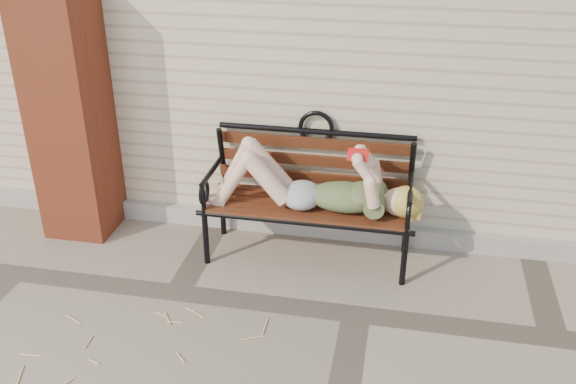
# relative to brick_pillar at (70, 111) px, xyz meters

# --- Properties ---
(ground) EXTENTS (80.00, 80.00, 0.00)m
(ground) POSITION_rel_brick_pillar_xyz_m (2.30, -0.75, -1.00)
(ground) COLOR gray
(ground) RESTS_ON ground
(house_wall) EXTENTS (8.00, 4.00, 3.00)m
(house_wall) POSITION_rel_brick_pillar_xyz_m (2.30, 2.25, 0.50)
(house_wall) COLOR beige
(house_wall) RESTS_ON ground
(foundation_strip) EXTENTS (8.00, 0.10, 0.15)m
(foundation_strip) POSITION_rel_brick_pillar_xyz_m (2.30, 0.22, -0.93)
(foundation_strip) COLOR #9E998F
(foundation_strip) RESTS_ON ground
(brick_pillar) EXTENTS (0.50, 0.50, 2.00)m
(brick_pillar) POSITION_rel_brick_pillar_xyz_m (0.00, 0.00, 0.00)
(brick_pillar) COLOR #AC4527
(brick_pillar) RESTS_ON ground
(garden_bench) EXTENTS (1.64, 0.65, 1.06)m
(garden_bench) POSITION_rel_brick_pillar_xyz_m (1.86, -0.02, -0.40)
(garden_bench) COLOR black
(garden_bench) RESTS_ON ground
(reading_woman) EXTENTS (1.55, 0.35, 0.49)m
(reading_woman) POSITION_rel_brick_pillar_xyz_m (1.87, -0.15, -0.37)
(reading_woman) COLOR #0A3849
(reading_woman) RESTS_ON ground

